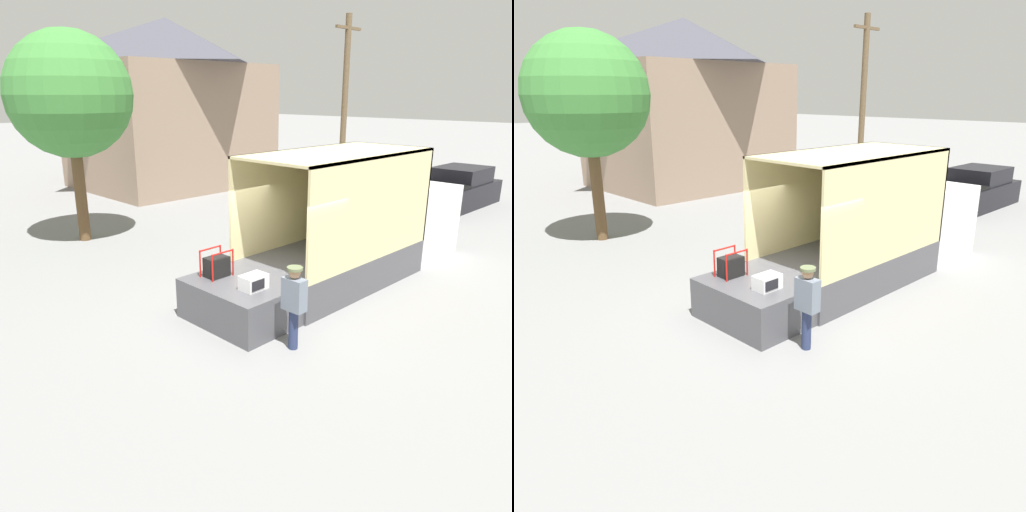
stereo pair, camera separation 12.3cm
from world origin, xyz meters
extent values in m
plane|color=gray|center=(0.00, 0.00, 0.00)|extent=(160.00, 160.00, 0.00)
cube|color=white|center=(5.98, 0.00, 1.01)|extent=(2.33, 2.13, 2.02)
cube|color=#4C4C51|center=(2.41, 0.00, 0.43)|extent=(4.81, 2.31, 0.86)
cube|color=beige|center=(2.41, 1.13, 2.06)|extent=(4.81, 0.06, 2.40)
cube|color=beige|center=(2.41, -1.13, 2.06)|extent=(4.81, 0.06, 2.40)
cube|color=beige|center=(4.78, 0.00, 2.06)|extent=(0.06, 2.31, 2.40)
cube|color=beige|center=(2.41, 0.00, 3.23)|extent=(4.81, 2.31, 0.06)
cylinder|color=yellow|center=(2.21, -0.27, 1.06)|extent=(0.32, 0.32, 0.40)
cube|color=#B2A893|center=(3.33, -0.09, 0.99)|extent=(0.44, 0.32, 0.26)
cube|color=#2D7F33|center=(2.70, 0.46, 1.03)|extent=(0.44, 0.32, 0.33)
cube|color=olive|center=(3.36, -0.63, 0.99)|extent=(0.44, 0.32, 0.26)
cube|color=#4C4C51|center=(-0.79, 0.00, 0.43)|extent=(1.58, 2.20, 0.86)
cube|color=white|center=(-0.82, -0.47, 1.01)|extent=(0.53, 0.36, 0.30)
cube|color=black|center=(-0.88, -0.65, 1.01)|extent=(0.34, 0.01, 0.20)
cube|color=black|center=(-0.86, 0.60, 1.07)|extent=(0.48, 0.35, 0.42)
cylinder|color=slate|center=(-0.67, 0.60, 1.10)|extent=(0.18, 0.19, 0.19)
cylinder|color=red|center=(-1.14, 0.40, 1.16)|extent=(0.04, 0.04, 0.59)
cylinder|color=red|center=(-0.58, 0.40, 1.16)|extent=(0.04, 0.04, 0.59)
cylinder|color=red|center=(-1.14, 0.80, 1.16)|extent=(0.04, 0.04, 0.59)
cylinder|color=red|center=(-0.58, 0.80, 1.16)|extent=(0.04, 0.04, 0.59)
cylinder|color=red|center=(-0.86, 0.40, 1.43)|extent=(0.56, 0.04, 0.04)
cylinder|color=red|center=(-0.86, 0.80, 1.43)|extent=(0.56, 0.04, 0.04)
cylinder|color=navy|center=(-0.88, -1.58, 0.39)|extent=(0.18, 0.18, 0.78)
cube|color=slate|center=(-0.88, -1.58, 1.09)|extent=(0.24, 0.44, 0.62)
sphere|color=tan|center=(-0.88, -1.58, 1.51)|extent=(0.21, 0.21, 0.21)
cylinder|color=#606B47|center=(-0.88, -1.58, 1.59)|extent=(0.29, 0.29, 0.05)
cube|color=black|center=(13.06, 1.81, 0.48)|extent=(5.21, 1.99, 0.96)
cube|color=black|center=(13.69, 1.81, 1.29)|extent=(2.29, 1.83, 0.66)
cube|color=black|center=(11.50, 1.81, 1.02)|extent=(2.08, 1.91, 0.12)
cube|color=gray|center=(7.98, 14.54, 2.96)|extent=(8.57, 7.00, 5.91)
pyramid|color=#42424C|center=(7.98, 14.54, 6.95)|extent=(9.00, 7.35, 2.07)
cylinder|color=brown|center=(13.01, 7.50, 3.98)|extent=(0.28, 0.28, 7.96)
cube|color=brown|center=(13.01, 7.50, 7.36)|extent=(1.80, 0.14, 0.12)
cylinder|color=brown|center=(-0.20, 8.01, 1.42)|extent=(0.36, 0.36, 2.83)
sphere|color=#3D7F38|center=(-0.20, 8.01, 4.51)|extent=(3.73, 3.73, 3.73)
camera|label=1|loc=(-7.25, -7.03, 4.56)|focal=35.00mm
camera|label=2|loc=(-7.16, -7.12, 4.56)|focal=35.00mm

